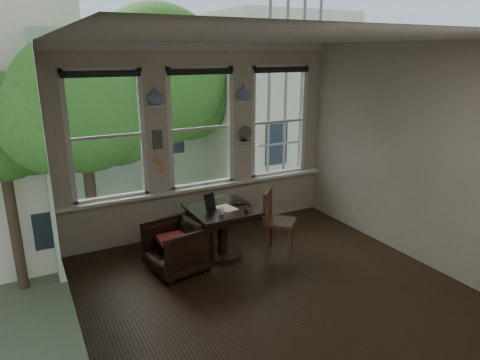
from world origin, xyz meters
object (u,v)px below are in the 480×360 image
laptop (240,204)px  armchair_left (177,247)px  mug (222,211)px  table (222,232)px  side_chair_right (280,222)px

laptop → armchair_left: bearing=-159.1°
laptop → mug: (-0.40, -0.22, 0.03)m
table → mug: mug is taller
armchair_left → laptop: laptop is taller
laptop → mug: size_ratio=3.18×
table → laptop: size_ratio=3.09×
table → armchair_left: size_ratio=1.20×
side_chair_right → laptop: side_chair_right is taller
armchair_left → mug: bearing=68.2°
table → mug: bearing=-116.7°
laptop → side_chair_right: bearing=-4.6°
table → side_chair_right: (0.84, -0.22, 0.09)m
armchair_left → mug: mug is taller
armchair_left → side_chair_right: (1.55, -0.13, 0.12)m
armchair_left → side_chair_right: bearing=76.3°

